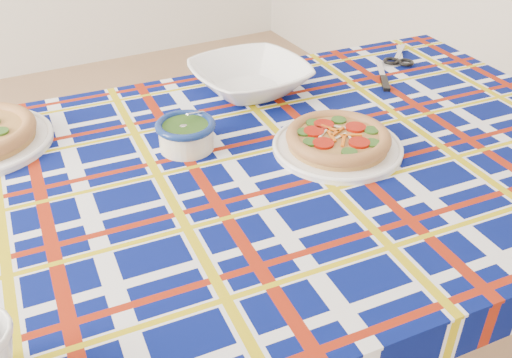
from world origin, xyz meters
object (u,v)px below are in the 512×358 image
main_focaccia_plate (338,138)px  pesto_bowl (186,132)px  serving_bowl (250,78)px  dining_table (268,193)px

main_focaccia_plate → pesto_bowl: pesto_bowl is taller
main_focaccia_plate → serving_bowl: size_ratio=0.99×
dining_table → serving_bowl: size_ratio=5.62×
pesto_bowl → serving_bowl: pesto_bowl is taller
dining_table → main_focaccia_plate: main_focaccia_plate is taller
main_focaccia_plate → pesto_bowl: 0.32m
main_focaccia_plate → pesto_bowl: size_ratio=2.23×
dining_table → serving_bowl: serving_bowl is taller
pesto_bowl → serving_bowl: (0.25, 0.19, -0.00)m
pesto_bowl → dining_table: bearing=-46.9°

